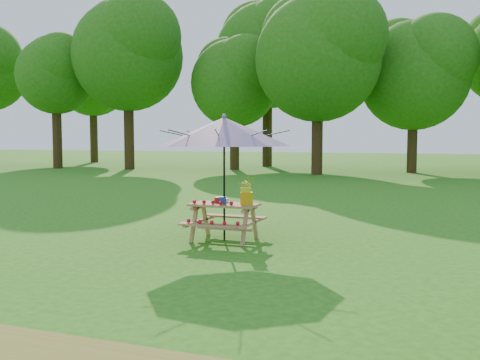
% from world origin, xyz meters
% --- Properties ---
extents(ground, '(120.00, 120.00, 0.00)m').
position_xyz_m(ground, '(0.00, 0.00, 0.00)').
color(ground, '#256D14').
rests_on(ground, ground).
extents(drygrass_strip, '(120.00, 1.20, 0.01)m').
position_xyz_m(drygrass_strip, '(0.00, -2.80, 0.00)').
color(drygrass_strip, olive).
rests_on(drygrass_strip, ground).
extents(treeline, '(60.00, 12.00, 16.00)m').
position_xyz_m(treeline, '(0.00, 22.00, 8.00)').
color(treeline, '#245B0F').
rests_on(treeline, ground).
extents(picnic_table, '(1.20, 1.32, 0.67)m').
position_xyz_m(picnic_table, '(-0.19, 2.58, 0.33)').
color(picnic_table, '#AB724D').
rests_on(picnic_table, ground).
extents(patio_umbrella, '(2.88, 2.88, 2.27)m').
position_xyz_m(patio_umbrella, '(-0.19, 2.58, 1.95)').
color(patio_umbrella, black).
rests_on(patio_umbrella, ground).
extents(produce_bins, '(0.25, 0.34, 0.13)m').
position_xyz_m(produce_bins, '(-0.26, 2.63, 0.72)').
color(produce_bins, '#B31D0E').
rests_on(produce_bins, picnic_table).
extents(tomatoes_row, '(0.77, 0.13, 0.07)m').
position_xyz_m(tomatoes_row, '(-0.34, 2.40, 0.71)').
color(tomatoes_row, red).
rests_on(tomatoes_row, picnic_table).
extents(flower_bucket, '(0.37, 0.35, 0.50)m').
position_xyz_m(flower_bucket, '(0.25, 2.55, 0.93)').
color(flower_bucket, orange).
rests_on(flower_bucket, picnic_table).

